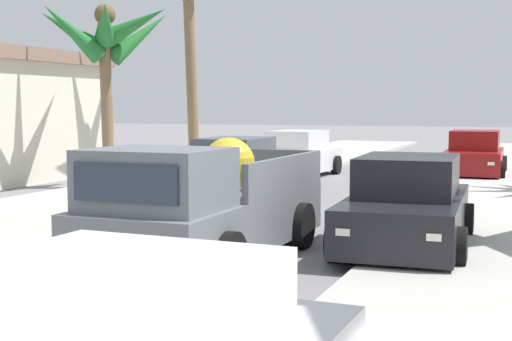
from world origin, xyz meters
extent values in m
cube|color=#B2AFA8|center=(-4.88, 12.00, 0.06)|extent=(4.92, 60.00, 0.12)
cube|color=silver|center=(-3.81, 12.00, 0.05)|extent=(0.16, 60.00, 0.10)
cube|color=silver|center=(3.81, 12.00, 0.05)|extent=(0.16, 60.00, 0.10)
cube|color=slate|center=(0.14, 6.27, 0.60)|extent=(1.99, 5.12, 0.80)
cube|color=slate|center=(0.12, 4.67, 1.40)|extent=(1.74, 1.52, 0.80)
cube|color=#283342|center=(0.13, 5.43, 1.42)|extent=(1.38, 0.08, 0.44)
cube|color=#283342|center=(0.11, 3.91, 1.42)|extent=(1.46, 0.08, 0.48)
cube|color=slate|center=(1.06, 7.12, 1.28)|extent=(0.14, 3.30, 0.56)
cube|color=slate|center=(-0.76, 7.15, 1.28)|extent=(0.14, 3.30, 0.56)
cube|color=slate|center=(0.17, 8.78, 1.28)|extent=(1.88, 0.12, 0.56)
cube|color=silver|center=(0.17, 8.87, 0.44)|extent=(1.83, 0.14, 0.20)
cylinder|color=black|center=(1.10, 4.73, 0.38)|extent=(0.27, 0.76, 0.76)
cylinder|color=black|center=(-0.86, 4.76, 0.38)|extent=(0.27, 0.76, 0.76)
cylinder|color=black|center=(1.14, 7.66, 0.38)|extent=(0.27, 0.76, 0.76)
cylinder|color=black|center=(-0.82, 7.69, 0.38)|extent=(0.27, 0.76, 0.76)
cube|color=red|center=(0.92, 8.83, 0.74)|extent=(0.22, 0.04, 0.18)
cube|color=red|center=(-0.58, 8.85, 0.74)|extent=(0.22, 0.04, 0.18)
sphere|color=gold|center=(0.15, 6.94, 1.43)|extent=(0.85, 0.85, 0.85)
cube|color=silver|center=(-2.71, 19.22, 0.54)|extent=(1.93, 4.27, 0.72)
cube|color=silver|center=(-2.72, 19.12, 1.22)|extent=(1.61, 2.16, 0.64)
cube|color=#283342|center=(-2.68, 20.09, 1.20)|extent=(1.37, 0.14, 0.52)
cube|color=#283342|center=(-2.76, 18.16, 1.20)|extent=(1.34, 0.14, 0.50)
cylinder|color=black|center=(-3.56, 20.56, 0.32)|extent=(0.25, 0.65, 0.64)
cylinder|color=black|center=(-1.76, 20.49, 0.32)|extent=(0.25, 0.65, 0.64)
cylinder|color=black|center=(-3.67, 17.96, 0.32)|extent=(0.25, 0.65, 0.64)
cylinder|color=black|center=(-1.87, 17.89, 0.32)|extent=(0.25, 0.65, 0.64)
cube|color=red|center=(-3.43, 17.14, 0.64)|extent=(0.20, 0.05, 0.12)
cube|color=white|center=(-3.24, 21.36, 0.61)|extent=(0.20, 0.05, 0.10)
cube|color=red|center=(-2.17, 17.09, 0.64)|extent=(0.20, 0.05, 0.12)
cube|color=white|center=(-2.01, 21.31, 0.61)|extent=(0.20, 0.05, 0.10)
cube|color=black|center=(2.78, 8.18, 0.54)|extent=(1.97, 4.28, 0.72)
cube|color=black|center=(2.78, 8.28, 1.22)|extent=(1.62, 2.17, 0.64)
cube|color=#283342|center=(2.82, 7.31, 1.20)|extent=(1.37, 0.15, 0.52)
cube|color=#283342|center=(2.73, 9.25, 1.20)|extent=(1.34, 0.15, 0.50)
cylinder|color=black|center=(3.75, 6.93, 0.32)|extent=(0.25, 0.65, 0.64)
cylinder|color=black|center=(1.94, 6.84, 0.32)|extent=(0.25, 0.65, 0.64)
cylinder|color=black|center=(3.62, 9.53, 0.32)|extent=(0.25, 0.65, 0.64)
cylinder|color=black|center=(1.81, 9.44, 0.32)|extent=(0.25, 0.65, 0.64)
cube|color=red|center=(3.31, 10.32, 0.64)|extent=(0.20, 0.05, 0.12)
cube|color=white|center=(3.50, 6.11, 0.61)|extent=(0.20, 0.05, 0.10)
cube|color=red|center=(2.04, 10.26, 0.64)|extent=(0.20, 0.05, 0.12)
cube|color=white|center=(2.27, 6.04, 0.61)|extent=(0.20, 0.05, 0.10)
cube|color=maroon|center=(2.75, 21.35, 0.54)|extent=(1.86, 4.24, 0.72)
cube|color=maroon|center=(2.75, 21.45, 1.22)|extent=(1.57, 2.14, 0.64)
cube|color=#283342|center=(2.77, 20.48, 1.20)|extent=(1.37, 0.11, 0.52)
cube|color=#283342|center=(2.73, 22.42, 1.20)|extent=(1.34, 0.11, 0.50)
cylinder|color=black|center=(3.69, 20.07, 0.32)|extent=(0.24, 0.65, 0.64)
cylinder|color=black|center=(1.88, 20.03, 0.32)|extent=(0.24, 0.65, 0.64)
cylinder|color=black|center=(3.62, 22.68, 0.32)|extent=(0.24, 0.65, 0.64)
cylinder|color=black|center=(1.82, 22.63, 0.32)|extent=(0.24, 0.65, 0.64)
cube|color=red|center=(3.33, 23.48, 0.64)|extent=(0.20, 0.04, 0.12)
cube|color=white|center=(3.42, 19.26, 0.61)|extent=(0.20, 0.04, 0.10)
cube|color=red|center=(2.07, 23.45, 0.64)|extent=(0.20, 0.04, 0.12)
cube|color=white|center=(2.19, 19.23, 0.61)|extent=(0.20, 0.04, 0.10)
cube|color=#474C56|center=(-2.56, 13.38, 0.54)|extent=(1.78, 4.21, 0.72)
cube|color=#474C56|center=(-2.56, 13.48, 1.22)|extent=(1.53, 2.11, 0.64)
cube|color=#283342|center=(-2.55, 12.51, 1.20)|extent=(1.37, 0.09, 0.52)
cube|color=#283342|center=(-2.56, 14.45, 1.20)|extent=(1.34, 0.09, 0.50)
cylinder|color=black|center=(-1.65, 12.08, 0.32)|extent=(0.22, 0.64, 0.64)
cylinder|color=black|center=(-3.45, 12.08, 0.32)|extent=(0.22, 0.64, 0.64)
cylinder|color=black|center=(-1.66, 14.69, 0.32)|extent=(0.22, 0.64, 0.64)
cylinder|color=black|center=(-3.46, 14.68, 0.32)|extent=(0.22, 0.64, 0.64)
cube|color=red|center=(-1.93, 15.49, 0.64)|extent=(0.20, 0.04, 0.12)
cube|color=white|center=(-1.93, 11.27, 0.61)|extent=(0.20, 0.04, 0.10)
cube|color=red|center=(-3.20, 15.49, 0.64)|extent=(0.20, 0.04, 0.12)
cube|color=white|center=(-3.16, 11.27, 0.61)|extent=(0.20, 0.04, 0.10)
cube|color=silver|center=(2.70, -0.67, 1.22)|extent=(1.57, 2.13, 0.64)
cube|color=#283342|center=(2.72, 0.30, 1.20)|extent=(1.37, 0.11, 0.52)
cube|color=white|center=(2.13, 1.55, 0.61)|extent=(0.20, 0.04, 0.10)
cube|color=white|center=(3.36, 1.53, 0.61)|extent=(0.20, 0.04, 0.10)
cylinder|color=brown|center=(-5.83, 17.52, 3.42)|extent=(0.35, 0.78, 6.85)
cylinder|color=brown|center=(-6.68, 13.89, 2.45)|extent=(0.33, 0.47, 4.91)
cone|color=#23702D|center=(-5.76, 14.03, 4.62)|extent=(1.99, 0.85, 1.27)
cone|color=#23702D|center=(-6.08, 14.74, 4.36)|extent=(1.62, 1.95, 1.72)
cone|color=#23702D|center=(-7.30, 14.65, 4.65)|extent=(1.71, 1.93, 1.23)
cone|color=#23702D|center=(-7.70, 13.69, 4.47)|extent=(2.14, 0.95, 1.54)
cone|color=#23702D|center=(-7.15, 12.99, 4.38)|extent=(1.39, 1.98, 1.69)
cone|color=#23702D|center=(-6.26, 13.25, 4.60)|extent=(1.35, 1.65, 1.29)
sphere|color=brown|center=(-6.68, 13.89, 4.90)|extent=(0.59, 0.59, 0.59)
camera|label=1|loc=(4.77, -3.56, 2.35)|focal=50.48mm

